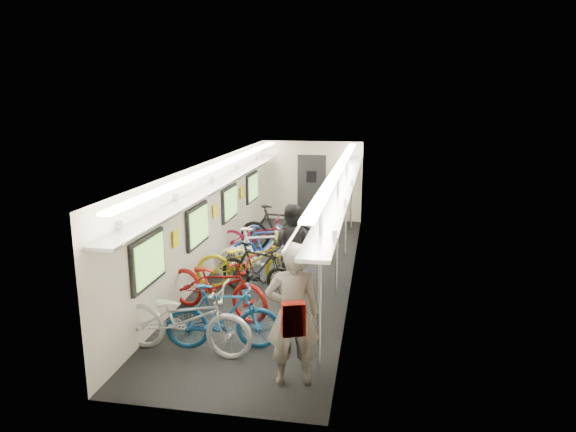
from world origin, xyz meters
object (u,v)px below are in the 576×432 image
at_px(bicycle_0, 185,318).
at_px(bicycle_1, 223,317).
at_px(backpack, 293,319).
at_px(passenger_near, 293,315).
at_px(passenger_mid, 291,247).

height_order(bicycle_0, bicycle_1, bicycle_0).
bearing_deg(backpack, bicycle_0, 123.34).
relative_size(bicycle_1, backpack, 4.49).
bearing_deg(bicycle_0, backpack, -121.55).
bearing_deg(bicycle_1, passenger_near, -132.53).
xyz_separation_m(bicycle_1, passenger_mid, (0.57, 2.64, 0.34)).
bearing_deg(bicycle_0, passenger_mid, -16.02).
bearing_deg(bicycle_0, bicycle_1, -63.23).
bearing_deg(passenger_near, bicycle_0, -32.30).
bearing_deg(passenger_mid, bicycle_0, 79.59).
relative_size(passenger_near, passenger_mid, 1.13).
distance_m(bicycle_0, backpack, 2.37).
xyz_separation_m(bicycle_1, passenger_near, (1.17, -0.74, 0.45)).
bearing_deg(passenger_near, bicycle_1, -46.90).
bearing_deg(backpack, passenger_mid, 79.68).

